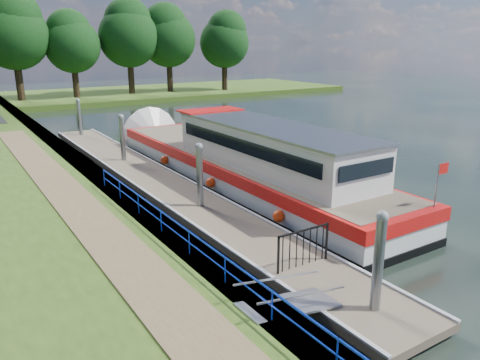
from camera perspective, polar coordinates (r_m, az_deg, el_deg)
ground at (r=12.78m, az=14.16°, el=-15.49°), size 160.00×160.00×0.00m
bank_edge at (r=23.75m, az=-17.76°, el=0.30°), size 1.10×90.00×0.78m
far_bank at (r=62.87m, az=-14.04°, el=10.10°), size 60.00×18.00×0.60m
footpath at (r=16.72m, az=-17.52°, el=-4.87°), size 1.60×40.00×0.05m
blue_fence at (r=12.73m, az=-4.20°, el=-8.40°), size 0.04×18.04×0.72m
pontoon at (r=22.74m, az=-10.18°, el=-0.39°), size 2.50×30.00×0.56m
mooring_piles at (r=22.45m, az=-10.32°, el=2.28°), size 0.30×27.30×3.55m
gangway at (r=11.66m, az=6.04°, el=-14.79°), size 2.58×1.00×0.92m
gate_panel at (r=13.63m, az=7.75°, el=-7.54°), size 1.85×0.05×1.15m
barge at (r=22.98m, az=-0.75°, el=2.38°), size 4.36×21.15×4.78m
horizon_trees at (r=56.28m, az=-27.12°, el=15.99°), size 54.38×10.03×12.87m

